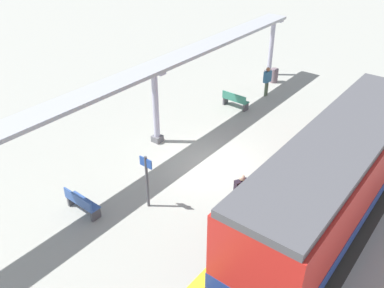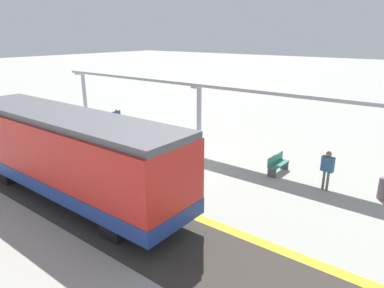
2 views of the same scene
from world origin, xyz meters
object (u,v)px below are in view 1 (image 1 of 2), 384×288
passenger_by_the_benches (267,78)px  trash_bin (274,75)px  train_near_carriage (335,175)px  canopy_pillar_second (156,107)px  bench_mid_platform (81,203)px  platform_info_sign (147,177)px  bench_near_end (235,100)px  canopy_pillar_nearest (271,47)px  passenger_waiting_near_edge (241,190)px

passenger_by_the_benches → trash_bin: bearing=-73.4°
train_near_carriage → canopy_pillar_second: size_ratio=3.15×
bench_mid_platform → platform_info_sign: bearing=-133.3°
canopy_pillar_second → bench_near_end: size_ratio=2.37×
canopy_pillar_second → canopy_pillar_nearest: bearing=-90.0°
train_near_carriage → platform_info_sign: size_ratio=5.13×
bench_mid_platform → passenger_waiting_near_edge: 5.78m
canopy_pillar_nearest → canopy_pillar_second: same height
canopy_pillar_second → platform_info_sign: (-2.91, 3.70, -0.49)m
bench_mid_platform → passenger_by_the_benches: passenger_by_the_benches is taller
canopy_pillar_second → passenger_by_the_benches: size_ratio=2.07×
canopy_pillar_nearest → bench_near_end: bearing=99.4°
train_near_carriage → bench_near_end: bearing=-36.1°
bench_mid_platform → passenger_by_the_benches: (-0.22, -13.19, 0.64)m
train_near_carriage → canopy_pillar_second: 8.40m
train_near_carriage → passenger_waiting_near_edge: train_near_carriage is taller
train_near_carriage → passenger_waiting_near_edge: size_ratio=6.62×
bench_near_end → trash_bin: trash_bin is taller
passenger_waiting_near_edge → bench_near_end: bearing=-56.0°
canopy_pillar_second → bench_mid_platform: (-1.26, 5.46, -1.38)m
bench_mid_platform → trash_bin: (0.40, -15.30, -0.01)m
train_near_carriage → bench_mid_platform: size_ratio=7.50×
trash_bin → platform_info_sign: size_ratio=0.39×
canopy_pillar_nearest → bench_mid_platform: size_ratio=2.38×
canopy_pillar_nearest → platform_info_sign: bearing=101.4°
bench_mid_platform → train_near_carriage: bearing=-143.4°
canopy_pillar_second → trash_bin: (-0.85, -9.84, -1.39)m
train_near_carriage → bench_mid_platform: (7.14, 5.30, -1.38)m
canopy_pillar_second → platform_info_sign: 4.73m
canopy_pillar_nearest → passenger_by_the_benches: size_ratio=2.07×
canopy_pillar_nearest → passenger_by_the_benches: 3.44m
bench_near_end → bench_mid_platform: same height
bench_mid_platform → passenger_waiting_near_edge: size_ratio=0.88×
canopy_pillar_nearest → trash_bin: (-0.85, 0.91, -1.39)m
bench_mid_platform → passenger_by_the_benches: bearing=-91.0°
train_near_carriage → passenger_by_the_benches: bearing=-48.8°
bench_near_end → bench_mid_platform: 10.77m
train_near_carriage → canopy_pillar_second: canopy_pillar_second is taller
train_near_carriage → bench_near_end: 9.37m
bench_mid_platform → passenger_waiting_near_edge: bearing=-142.4°
passenger_by_the_benches → bench_mid_platform: bearing=89.0°
platform_info_sign → canopy_pillar_nearest: bearing=-78.6°
canopy_pillar_second → trash_bin: canopy_pillar_second is taller
passenger_by_the_benches → canopy_pillar_second: bearing=79.2°
train_near_carriage → trash_bin: (7.54, -10.00, -1.39)m
train_near_carriage → canopy_pillar_nearest: 13.76m
train_near_carriage → canopy_pillar_second: bearing=-1.1°
train_near_carriage → trash_bin: train_near_carriage is taller
train_near_carriage → platform_info_sign: train_near_carriage is taller
canopy_pillar_nearest → trash_bin: canopy_pillar_nearest is taller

